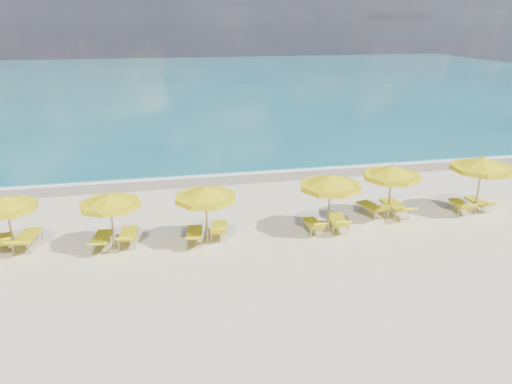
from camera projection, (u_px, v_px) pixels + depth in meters
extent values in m
plane|color=beige|center=(264.00, 234.00, 19.22)|extent=(120.00, 120.00, 0.00)
cube|color=#126269|center=(179.00, 83.00, 63.49)|extent=(120.00, 80.00, 0.30)
cube|color=tan|center=(232.00, 177.00, 26.05)|extent=(120.00, 2.60, 0.01)
cube|color=white|center=(230.00, 173.00, 26.78)|extent=(120.00, 1.20, 0.03)
cube|color=white|center=(121.00, 141.00, 33.71)|extent=(14.00, 0.36, 0.05)
cube|color=white|center=(292.00, 114.00, 42.94)|extent=(18.00, 0.30, 0.05)
cylinder|color=tan|center=(10.00, 225.00, 17.42)|extent=(0.06, 0.06, 2.05)
cone|color=yellow|center=(6.00, 202.00, 17.13)|extent=(2.70, 2.70, 0.41)
cylinder|color=yellow|center=(7.00, 208.00, 17.20)|extent=(2.72, 2.72, 0.16)
sphere|color=tan|center=(5.00, 197.00, 17.06)|extent=(0.09, 0.09, 0.09)
cylinder|color=tan|center=(112.00, 222.00, 17.60)|extent=(0.07, 0.07, 2.10)
cone|color=yellow|center=(110.00, 199.00, 17.31)|extent=(2.50, 2.50, 0.42)
cylinder|color=yellow|center=(110.00, 205.00, 17.38)|extent=(2.52, 2.52, 0.17)
sphere|color=tan|center=(109.00, 193.00, 17.24)|extent=(0.09, 0.09, 0.09)
cylinder|color=tan|center=(206.00, 216.00, 18.01)|extent=(0.07, 0.07, 2.20)
cone|color=yellow|center=(206.00, 192.00, 17.70)|extent=(2.68, 2.68, 0.44)
cylinder|color=yellow|center=(206.00, 198.00, 17.77)|extent=(2.70, 2.70, 0.18)
sphere|color=tan|center=(205.00, 186.00, 17.62)|extent=(0.10, 0.10, 0.10)
cylinder|color=tan|center=(329.00, 205.00, 18.95)|extent=(0.07, 0.07, 2.31)
cone|color=yellow|center=(330.00, 181.00, 18.63)|extent=(2.60, 2.60, 0.46)
cylinder|color=yellow|center=(330.00, 186.00, 18.70)|extent=(2.62, 2.62, 0.18)
sphere|color=tan|center=(331.00, 175.00, 18.55)|extent=(0.10, 0.10, 0.10)
cylinder|color=tan|center=(390.00, 194.00, 20.21)|extent=(0.07, 0.07, 2.28)
cone|color=yellow|center=(392.00, 171.00, 19.90)|extent=(2.48, 2.48, 0.46)
cylinder|color=yellow|center=(391.00, 176.00, 19.97)|extent=(2.51, 2.51, 0.18)
sphere|color=tan|center=(392.00, 165.00, 19.82)|extent=(0.10, 0.10, 0.10)
cylinder|color=tan|center=(479.00, 186.00, 20.78)|extent=(0.08, 0.08, 2.45)
cone|color=yellow|center=(482.00, 163.00, 20.44)|extent=(3.32, 3.32, 0.49)
cylinder|color=yellow|center=(481.00, 168.00, 20.52)|extent=(3.35, 3.35, 0.20)
sphere|color=tan|center=(483.00, 157.00, 20.36)|extent=(0.11, 0.11, 0.11)
cube|color=yellow|center=(5.00, 239.00, 18.00)|extent=(0.74, 1.23, 0.07)
cube|color=yellow|center=(3.00, 242.00, 17.28)|extent=(0.59, 0.52, 0.44)
cube|color=yellow|center=(28.00, 236.00, 18.08)|extent=(0.83, 1.47, 0.09)
cube|color=yellow|center=(16.00, 243.00, 17.11)|extent=(0.71, 0.70, 0.40)
cube|color=yellow|center=(102.00, 237.00, 18.09)|extent=(0.71, 1.30, 0.08)
cube|color=yellow|center=(96.00, 244.00, 17.22)|extent=(0.62, 0.63, 0.32)
cube|color=yellow|center=(129.00, 233.00, 18.37)|extent=(0.71, 1.34, 0.08)
cube|color=yellow|center=(125.00, 240.00, 17.47)|extent=(0.63, 0.61, 0.39)
cube|color=yellow|center=(195.00, 232.00, 18.49)|extent=(0.72, 1.30, 0.08)
cube|color=yellow|center=(193.00, 239.00, 17.62)|extent=(0.62, 0.62, 0.35)
cube|color=yellow|center=(219.00, 227.00, 18.93)|extent=(0.78, 1.34, 0.08)
cube|color=yellow|center=(218.00, 231.00, 18.07)|extent=(0.64, 0.58, 0.45)
cube|color=yellow|center=(312.00, 223.00, 19.38)|extent=(0.52, 1.15, 0.07)
cube|color=yellow|center=(319.00, 226.00, 18.61)|extent=(0.52, 0.44, 0.42)
cube|color=yellow|center=(337.00, 220.00, 19.58)|extent=(0.82, 1.42, 0.08)
cube|color=yellow|center=(342.00, 224.00, 18.66)|extent=(0.68, 0.64, 0.45)
cube|color=yellow|center=(371.00, 206.00, 21.00)|extent=(0.83, 1.39, 0.08)
cube|color=yellow|center=(384.00, 208.00, 20.18)|extent=(0.66, 0.59, 0.49)
cube|color=yellow|center=(394.00, 205.00, 21.05)|extent=(0.67, 1.45, 0.09)
cube|color=yellow|center=(407.00, 210.00, 20.06)|extent=(0.65, 0.66, 0.39)
cube|color=yellow|center=(459.00, 204.00, 21.37)|extent=(0.77, 1.28, 0.07)
cube|color=yellow|center=(468.00, 207.00, 20.54)|extent=(0.62, 0.59, 0.41)
cube|color=yellow|center=(477.00, 201.00, 21.68)|extent=(0.57, 1.18, 0.07)
cube|color=yellow|center=(490.00, 204.00, 20.90)|extent=(0.54, 0.49, 0.39)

